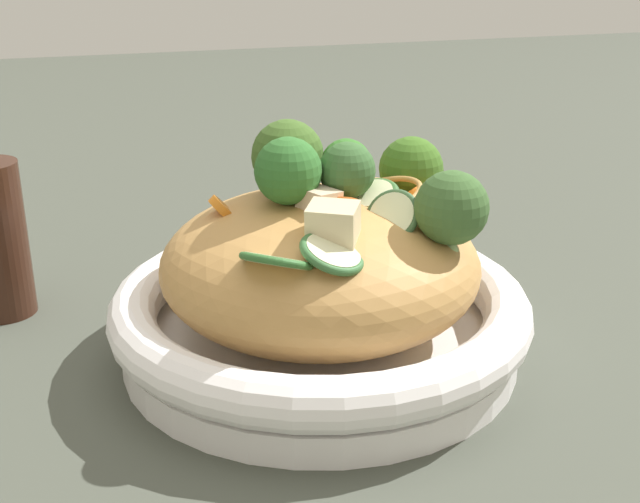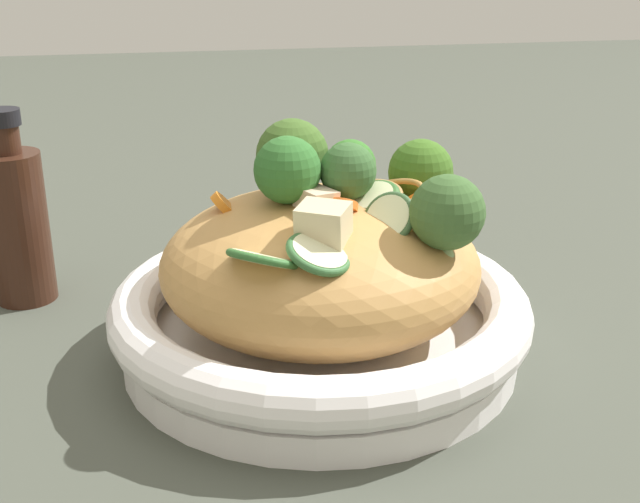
{
  "view_description": "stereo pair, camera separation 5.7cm",
  "coord_description": "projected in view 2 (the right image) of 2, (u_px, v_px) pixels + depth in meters",
  "views": [
    {
      "loc": [
        0.15,
        0.51,
        0.29
      ],
      "look_at": [
        0.0,
        0.0,
        0.08
      ],
      "focal_mm": 46.88,
      "sensor_mm": 36.0,
      "label": 1
    },
    {
      "loc": [
        0.1,
        0.52,
        0.29
      ],
      "look_at": [
        0.0,
        0.0,
        0.08
      ],
      "focal_mm": 46.88,
      "sensor_mm": 36.0,
      "label": 2
    }
  ],
  "objects": [
    {
      "name": "carrot_coins",
      "position": [
        335.0,
        195.0,
        0.59
      ],
      "size": [
        0.16,
        0.13,
        0.04
      ],
      "color": "orange",
      "rests_on": "serving_bowl"
    },
    {
      "name": "soy_sauce_bottle",
      "position": [
        18.0,
        222.0,
        0.66
      ],
      "size": [
        0.05,
        0.05,
        0.16
      ],
      "color": "#381E14",
      "rests_on": "ground_plane"
    },
    {
      "name": "serving_bowl",
      "position": [
        320.0,
        318.0,
        0.59
      ],
      "size": [
        0.29,
        0.29,
        0.05
      ],
      "color": "white",
      "rests_on": "ground_plane"
    },
    {
      "name": "zucchini_slices",
      "position": [
        333.0,
        232.0,
        0.52
      ],
      "size": [
        0.14,
        0.12,
        0.04
      ],
      "color": "beige",
      "rests_on": "serving_bowl"
    },
    {
      "name": "ground_plane",
      "position": [
        320.0,
        353.0,
        0.6
      ],
      "size": [
        3.0,
        3.0,
        0.0
      ],
      "primitive_type": "plane",
      "color": "#42463C"
    },
    {
      "name": "noodle_heap",
      "position": [
        320.0,
        264.0,
        0.57
      ],
      "size": [
        0.22,
        0.22,
        0.1
      ],
      "color": "#BD894A",
      "rests_on": "serving_bowl"
    },
    {
      "name": "chicken_chunks",
      "position": [
        321.0,
        220.0,
        0.52
      ],
      "size": [
        0.04,
        0.07,
        0.03
      ],
      "color": "beige",
      "rests_on": "serving_bowl"
    },
    {
      "name": "broccoli_florets",
      "position": [
        360.0,
        177.0,
        0.56
      ],
      "size": [
        0.17,
        0.15,
        0.08
      ],
      "color": "#9DBB77",
      "rests_on": "serving_bowl"
    }
  ]
}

